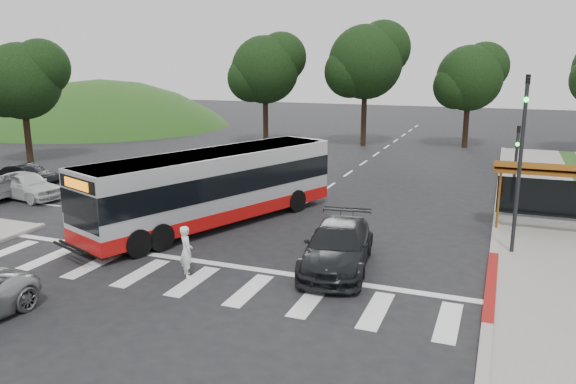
% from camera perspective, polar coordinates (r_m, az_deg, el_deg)
% --- Properties ---
extents(ground, '(140.00, 140.00, 0.00)m').
position_cam_1_polar(ground, '(22.77, -3.20, -4.59)').
color(ground, black).
rests_on(ground, ground).
extents(sidewalk_east, '(4.00, 40.00, 0.12)m').
position_cam_1_polar(sidewalk_east, '(28.63, 24.54, -1.94)').
color(sidewalk_east, gray).
rests_on(sidewalk_east, ground).
extents(curb_east, '(0.30, 40.00, 0.15)m').
position_cam_1_polar(curb_east, '(28.56, 20.55, -1.58)').
color(curb_east, '#9E9991').
rests_on(curb_east, ground).
extents(curb_east_red, '(0.32, 6.00, 0.15)m').
position_cam_1_polar(curb_east_red, '(19.01, 19.92, -8.85)').
color(curb_east_red, maroon).
rests_on(curb_east_red, ground).
extents(hillside_nw, '(44.00, 44.00, 10.00)m').
position_cam_1_polar(hillside_nw, '(64.83, -18.31, 6.41)').
color(hillside_nw, '#1F4616').
rests_on(hillside_nw, ground).
extents(crosswalk_ladder, '(18.00, 2.60, 0.01)m').
position_cam_1_polar(crosswalk_ladder, '(18.61, -9.63, -8.92)').
color(crosswalk_ladder, silver).
rests_on(crosswalk_ladder, ground).
extents(bus_shelter, '(4.20, 1.60, 2.86)m').
position_cam_1_polar(bus_shelter, '(25.31, 24.89, 1.49)').
color(bus_shelter, '#905118').
rests_on(bus_shelter, sidewalk_east).
extents(traffic_signal_ne_tall, '(0.18, 0.37, 6.50)m').
position_cam_1_polar(traffic_signal_ne_tall, '(21.44, 22.61, 3.94)').
color(traffic_signal_ne_tall, black).
rests_on(traffic_signal_ne_tall, ground).
extents(traffic_signal_ne_short, '(0.18, 0.37, 4.00)m').
position_cam_1_polar(traffic_signal_ne_short, '(28.57, 22.16, 3.22)').
color(traffic_signal_ne_short, black).
rests_on(traffic_signal_ne_short, ground).
extents(tree_north_a, '(6.60, 6.15, 10.17)m').
position_cam_1_polar(tree_north_a, '(47.07, 8.00, 13.06)').
color(tree_north_a, black).
rests_on(tree_north_a, ground).
extents(tree_north_b, '(5.72, 5.33, 8.43)m').
position_cam_1_polar(tree_north_b, '(47.88, 18.04, 11.05)').
color(tree_north_b, black).
rests_on(tree_north_b, ground).
extents(tree_north_c, '(6.16, 5.74, 9.30)m').
position_cam_1_polar(tree_north_c, '(47.71, -2.22, 12.42)').
color(tree_north_c, black).
rests_on(tree_north_c, ground).
extents(tree_west_a, '(5.72, 5.33, 8.43)m').
position_cam_1_polar(tree_west_a, '(42.96, -25.30, 10.26)').
color(tree_west_a, black).
rests_on(tree_west_a, ground).
extents(transit_bus, '(6.95, 12.34, 3.16)m').
position_cam_1_polar(transit_bus, '(24.34, -7.54, 0.34)').
color(transit_bus, silver).
rests_on(transit_bus, ground).
extents(pedestrian, '(0.74, 0.73, 1.73)m').
position_cam_1_polar(pedestrian, '(18.78, -10.29, -5.94)').
color(pedestrian, white).
rests_on(pedestrian, ground).
extents(dark_sedan, '(2.88, 5.53, 1.53)m').
position_cam_1_polar(dark_sedan, '(19.32, 5.07, -5.54)').
color(dark_sedan, black).
rests_on(dark_sedan, ground).
extents(west_car_white, '(4.46, 2.37, 1.44)m').
position_cam_1_polar(west_car_white, '(31.74, -25.05, 0.63)').
color(west_car_white, silver).
rests_on(west_car_white, ground).
extents(west_car_black, '(3.70, 1.40, 1.21)m').
position_cam_1_polar(west_car_black, '(35.15, -24.89, 1.57)').
color(west_car_black, black).
rests_on(west_car_black, ground).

